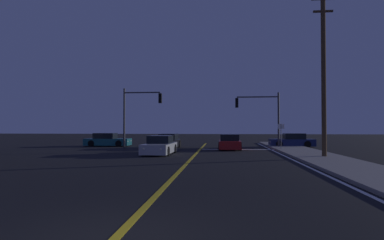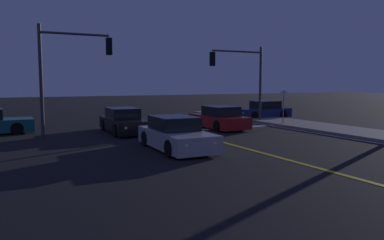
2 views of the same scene
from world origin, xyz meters
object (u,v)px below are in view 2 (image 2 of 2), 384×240
object	(u,v)px
car_distant_tail_black	(124,122)
traffic_signal_near_right	(242,71)
car_following_oncoming_navy	(263,111)
car_mid_block_red	(219,119)
car_far_approaching_silver	(176,135)
street_sign_corner	(283,102)
traffic_signal_far_left	(68,63)

from	to	relation	value
car_distant_tail_black	traffic_signal_near_right	bearing A→B (deg)	-170.16
car_following_oncoming_navy	car_mid_block_red	distance (m)	7.30
car_following_oncoming_navy	car_far_approaching_silver	size ratio (longest dim) A/B	0.95
car_far_approaching_silver	traffic_signal_near_right	world-z (taller)	traffic_signal_near_right
car_distant_tail_black	traffic_signal_near_right	world-z (taller)	traffic_signal_near_right
car_mid_block_red	traffic_signal_near_right	world-z (taller)	traffic_signal_near_right
car_mid_block_red	car_far_approaching_silver	bearing A→B (deg)	-135.16
car_distant_tail_black	car_far_approaching_silver	size ratio (longest dim) A/B	1.03
car_far_approaching_silver	street_sign_corner	distance (m)	10.59
car_distant_tail_black	traffic_signal_near_right	xyz separation A→B (m)	(8.69, 1.30, 2.91)
traffic_signal_far_left	car_far_approaching_silver	bearing A→B (deg)	-61.14
car_following_oncoming_navy	car_far_approaching_silver	world-z (taller)	same
car_distant_tail_black	car_mid_block_red	world-z (taller)	same
car_far_approaching_silver	traffic_signal_near_right	size ratio (longest dim) A/B	0.88
traffic_signal_near_right	traffic_signal_far_left	bearing A→B (deg)	6.92
traffic_signal_far_left	street_sign_corner	bearing A→B (deg)	-6.25
car_distant_tail_black	car_following_oncoming_navy	bearing A→B (deg)	-164.55
car_distant_tail_black	traffic_signal_far_left	xyz separation A→B (m)	(-2.86, -0.10, 3.13)
car_far_approaching_silver	street_sign_corner	xyz separation A→B (m)	(9.52, 4.54, 0.95)
traffic_signal_far_left	car_mid_block_red	bearing A→B (deg)	-5.03
car_mid_block_red	car_far_approaching_silver	world-z (taller)	same
traffic_signal_near_right	car_following_oncoming_navy	bearing A→B (deg)	-151.88
car_far_approaching_silver	traffic_signal_far_left	size ratio (longest dim) A/B	0.82
car_mid_block_red	car_distant_tail_black	bearing A→B (deg)	171.29
traffic_signal_far_left	car_distant_tail_black	bearing A→B (deg)	1.93
car_following_oncoming_navy	traffic_signal_far_left	size ratio (longest dim) A/B	0.77
car_distant_tail_black	traffic_signal_far_left	size ratio (longest dim) A/B	0.84
car_mid_block_red	traffic_signal_far_left	size ratio (longest dim) A/B	0.78
traffic_signal_near_right	traffic_signal_far_left	size ratio (longest dim) A/B	0.93
car_far_approaching_silver	car_distant_tail_black	bearing A→B (deg)	-84.72
car_mid_block_red	traffic_signal_far_left	distance (m)	9.05
car_distant_tail_black	street_sign_corner	bearing A→B (deg)	172.74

